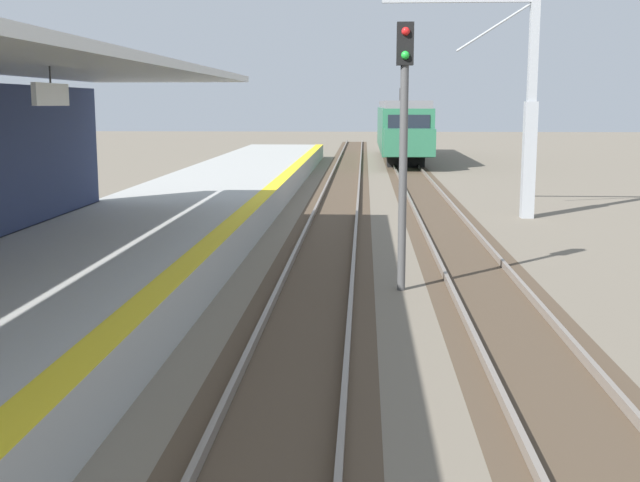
% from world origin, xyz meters
% --- Properties ---
extents(station_platform, '(5.00, 80.00, 0.91)m').
position_xyz_m(station_platform, '(-2.50, 16.00, 0.45)').
color(station_platform, '#A8A8A3').
rests_on(station_platform, ground).
extents(track_pair_nearest_platform, '(2.34, 120.00, 0.16)m').
position_xyz_m(track_pair_nearest_platform, '(1.90, 20.00, 0.05)').
color(track_pair_nearest_platform, '#4C3D2D').
rests_on(track_pair_nearest_platform, ground).
extents(track_pair_middle, '(2.34, 120.00, 0.16)m').
position_xyz_m(track_pair_middle, '(5.30, 20.00, 0.05)').
color(track_pair_middle, '#4C3D2D').
rests_on(track_pair_middle, ground).
extents(approaching_train, '(2.93, 19.60, 4.76)m').
position_xyz_m(approaching_train, '(5.30, 53.77, 2.18)').
color(approaching_train, '#286647').
rests_on(approaching_train, ground).
extents(rail_signal_post, '(0.32, 0.34, 5.20)m').
position_xyz_m(rail_signal_post, '(3.60, 15.21, 3.19)').
color(rail_signal_post, '#4C4C4C').
rests_on(rail_signal_post, ground).
extents(catenary_pylon_far_side, '(5.00, 0.40, 7.50)m').
position_xyz_m(catenary_pylon_far_side, '(7.86, 25.98, 3.60)').
color(catenary_pylon_far_side, '#9EA3A8').
rests_on(catenary_pylon_far_side, ground).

